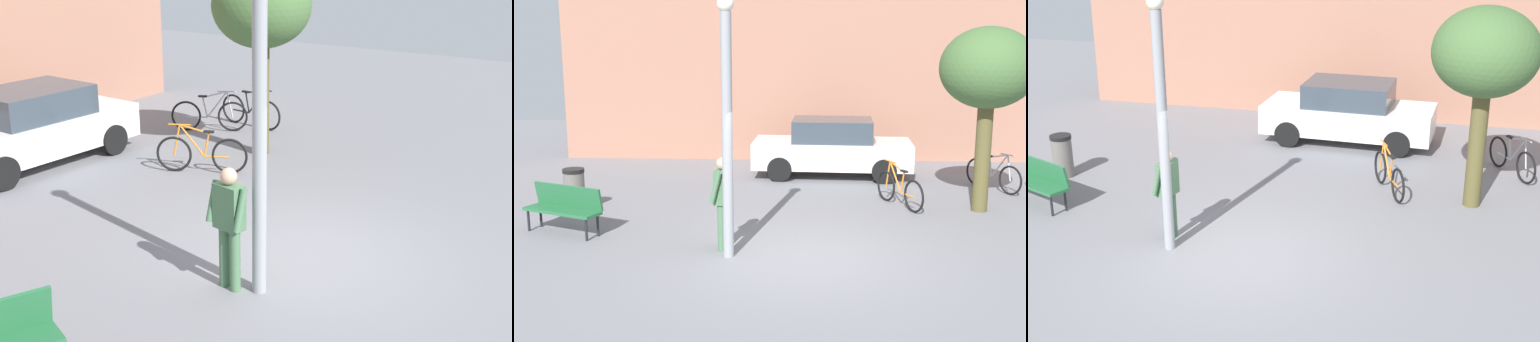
# 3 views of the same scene
# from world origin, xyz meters

# --- Properties ---
(ground_plane) EXTENTS (36.00, 36.00, 0.00)m
(ground_plane) POSITION_xyz_m (0.00, 0.00, 0.00)
(ground_plane) COLOR slate
(lamppost) EXTENTS (0.28, 0.28, 4.37)m
(lamppost) POSITION_xyz_m (-1.29, -0.00, 2.36)
(lamppost) COLOR gray
(lamppost) RESTS_ON ground_plane
(person_by_lamppost) EXTENTS (0.36, 0.62, 1.67)m
(person_by_lamppost) POSITION_xyz_m (-1.43, 0.37, 0.97)
(person_by_lamppost) COLOR #47704C
(person_by_lamppost) RESTS_ON ground_plane
(plaza_tree) EXTENTS (2.01, 2.01, 3.93)m
(plaza_tree) POSITION_xyz_m (3.81, 3.26, 3.01)
(plaza_tree) COLOR brown
(plaza_tree) RESTS_ON ground_plane
(bicycle_orange) EXTENTS (0.82, 1.66, 0.97)m
(bicycle_orange) POSITION_xyz_m (2.12, 3.55, 0.38)
(bicycle_orange) COLOR black
(bicycle_orange) RESTS_ON ground_plane
(bicycle_black) EXTENTS (0.25, 1.80, 0.97)m
(bicycle_black) POSITION_xyz_m (5.51, 4.65, 0.38)
(bicycle_black) COLOR black
(bicycle_black) RESTS_ON ground_plane
(bicycle_silver) EXTENTS (0.94, 1.60, 0.97)m
(bicycle_silver) POSITION_xyz_m (4.65, 5.24, 0.38)
(bicycle_silver) COLOR black
(bicycle_silver) RESTS_ON ground_plane
(parked_car_white) EXTENTS (4.28, 1.98, 1.55)m
(parked_car_white) POSITION_xyz_m (0.75, 6.70, 0.77)
(parked_car_white) COLOR silver
(parked_car_white) RESTS_ON ground_plane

